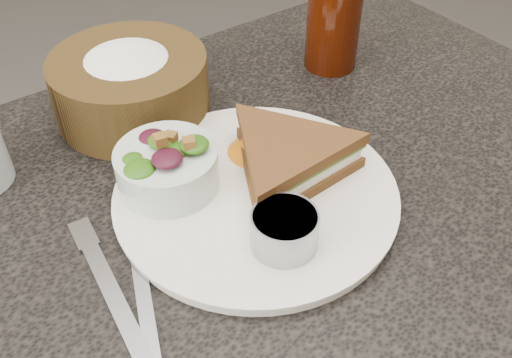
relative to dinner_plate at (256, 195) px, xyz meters
The scene contains 9 objects.
dinner_plate is the anchor object (origin of this frame).
sandwich 0.05m from the dinner_plate, ahead, with size 0.18×0.18×0.05m, color #4E2C17, non-canonical shape.
salad_bowl 0.10m from the dinner_plate, 138.52° to the left, with size 0.11×0.11×0.06m, color silver, non-canonical shape.
dressing_ramekin 0.09m from the dinner_plate, 106.03° to the right, with size 0.07×0.07×0.04m, color #8F949B.
orange_wedge 0.07m from the dinner_plate, 55.23° to the left, with size 0.07×0.07×0.03m, color orange.
fork 0.19m from the dinner_plate, behind, with size 0.02×0.17×0.00m, color #9E9EA0.
knife 0.15m from the dinner_plate, behind, with size 0.01×0.22×0.00m, color #A6ABB2.
bread_basket 0.23m from the dinner_plate, 98.85° to the left, with size 0.20×0.20×0.11m, color #493416, non-canonical shape.
cola_glass 0.31m from the dinner_plate, 33.57° to the left, with size 0.07×0.07×0.13m, color black, non-canonical shape.
Camera 1 is at (-0.27, -0.36, 1.19)m, focal length 40.00 mm.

